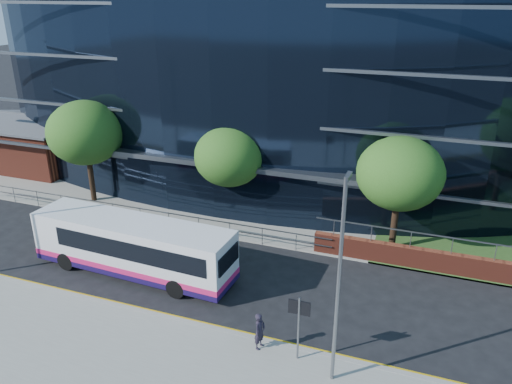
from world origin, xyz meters
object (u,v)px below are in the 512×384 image
at_px(street_sign, 299,316).
at_px(streetlight_east, 339,279).
at_px(tree_far_a, 85,133).
at_px(tree_far_c, 400,174).
at_px(tree_far_b, 229,156).
at_px(pedestrian, 260,331).
at_px(brick_pavilion, 34,144).
at_px(city_bus, 135,247).

bearing_deg(street_sign, streetlight_east, -21.36).
distance_m(tree_far_a, streetlight_east, 22.05).
bearing_deg(tree_far_c, tree_far_a, 180.00).
xyz_separation_m(tree_far_a, tree_far_b, (10.00, 0.50, -0.65)).
bearing_deg(pedestrian, tree_far_a, 67.21).
bearing_deg(brick_pavilion, tree_far_a, -26.55).
bearing_deg(tree_far_c, streetlight_east, -95.11).
distance_m(street_sign, tree_far_a, 20.63).
distance_m(brick_pavilion, tree_far_b, 19.55).
xyz_separation_m(street_sign, pedestrian, (-1.60, 0.09, -1.21)).
height_order(street_sign, city_bus, street_sign).
height_order(streetlight_east, city_bus, streetlight_east).
height_order(city_bus, pedestrian, city_bus).
bearing_deg(streetlight_east, brick_pavilion, 150.76).
bearing_deg(brick_pavilion, city_bus, -34.36).
relative_size(tree_far_c, pedestrian, 4.12).
bearing_deg(tree_far_a, pedestrian, -33.45).
distance_m(tree_far_c, city_bus, 14.29).
bearing_deg(tree_far_a, tree_far_b, 2.86).
distance_m(streetlight_east, pedestrian, 4.73).
xyz_separation_m(brick_pavilion, tree_far_c, (29.00, -4.50, 2.60)).
relative_size(streetlight_east, pedestrian, 5.06).
bearing_deg(street_sign, tree_far_c, 76.71).
distance_m(tree_far_b, pedestrian, 12.90).
xyz_separation_m(street_sign, tree_far_a, (-17.50, 10.59, 2.71)).
distance_m(tree_far_b, tree_far_c, 10.02).
bearing_deg(streetlight_east, tree_far_c, 84.89).
relative_size(brick_pavilion, pedestrian, 5.44).
distance_m(tree_far_c, pedestrian, 11.83).
height_order(tree_far_a, city_bus, tree_far_a).
bearing_deg(tree_far_c, tree_far_b, 177.14).
bearing_deg(tree_far_b, tree_far_a, -177.14).
distance_m(brick_pavilion, streetlight_east, 32.19).
height_order(tree_far_a, streetlight_east, streetlight_east).
bearing_deg(pedestrian, brick_pavilion, 69.59).
height_order(tree_far_c, city_bus, tree_far_c).
bearing_deg(city_bus, street_sign, -17.40).
xyz_separation_m(street_sign, city_bus, (-9.54, 3.49, -0.61)).
height_order(tree_far_b, tree_far_c, tree_far_c).
xyz_separation_m(tree_far_c, pedestrian, (-4.10, -10.50, -3.59)).
height_order(brick_pavilion, city_bus, brick_pavilion).
bearing_deg(street_sign, tree_far_a, 148.83).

